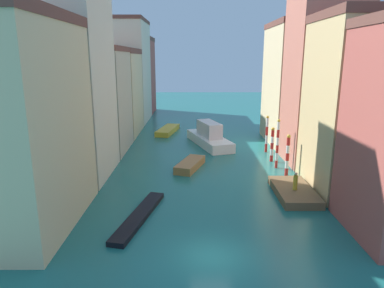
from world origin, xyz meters
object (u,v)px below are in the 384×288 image
mooring_pole_3 (266,134)px  motorboat_0 (189,165)px  gondola_black (139,216)px  mooring_pole_1 (277,143)px  waterfront_dock (293,191)px  mooring_pole_2 (271,144)px  vaporetto_white (208,137)px  person_on_dock (295,182)px  mooring_pole_0 (287,155)px  motorboat_1 (167,130)px

mooring_pole_3 → motorboat_0: 11.66m
gondola_black → mooring_pole_1: bearing=43.1°
waterfront_dock → mooring_pole_2: mooring_pole_2 is taller
gondola_black → vaporetto_white: bearing=74.5°
mooring_pole_2 → gondola_black: mooring_pole_2 is taller
person_on_dock → gondola_black: person_on_dock is taller
person_on_dock → mooring_pole_0: mooring_pole_0 is taller
vaporetto_white → gondola_black: (-6.16, -22.16, -0.92)m
mooring_pole_3 → mooring_pole_0: bearing=-88.7°
vaporetto_white → gondola_black: size_ratio=1.27×
waterfront_dock → mooring_pole_3: mooring_pole_3 is taller
gondola_black → motorboat_1: motorboat_1 is taller
mooring_pole_1 → motorboat_0: 9.48m
motorboat_0 → motorboat_1: bearing=101.2°
waterfront_dock → mooring_pole_0: mooring_pole_0 is taller
vaporetto_white → person_on_dock: bearing=-70.8°
person_on_dock → mooring_pole_2: size_ratio=0.39×
mooring_pole_0 → gondola_black: 16.48m
person_on_dock → motorboat_1: (-12.45, 26.06, -0.99)m
person_on_dock → motorboat_1: bearing=115.5°
mooring_pole_2 → motorboat_0: mooring_pole_2 is taller
person_on_dock → mooring_pole_2: 10.48m
waterfront_dock → vaporetto_white: bearing=109.8°
mooring_pole_3 → waterfront_dock: bearing=-92.1°
motorboat_0 → mooring_pole_2: bearing=15.7°
mooring_pole_2 → vaporetto_white: (-6.71, 7.71, -0.92)m
mooring_pole_0 → gondola_black: size_ratio=0.49×
waterfront_dock → mooring_pole_3: 14.20m
mooring_pole_3 → vaporetto_white: (-6.92, 3.71, -1.24)m
mooring_pole_2 → mooring_pole_3: mooring_pole_3 is taller
mooring_pole_2 → motorboat_1: 20.26m
mooring_pole_2 → motorboat_0: 9.71m
mooring_pole_2 → mooring_pole_3: 4.02m
waterfront_dock → motorboat_0: size_ratio=1.13×
motorboat_0 → mooring_pole_3: bearing=34.9°
mooring_pole_1 → gondola_black: (-12.85, -12.04, -2.50)m
mooring_pole_2 → mooring_pole_1: bearing=-90.4°
gondola_black → motorboat_0: (3.66, 11.87, 0.22)m
mooring_pole_1 → mooring_pole_3: size_ratio=1.15×
mooring_pole_0 → mooring_pole_2: size_ratio=1.07×
gondola_black → waterfront_dock: bearing=19.3°
mooring_pole_0 → mooring_pole_3: (-0.20, 8.90, 0.19)m
mooring_pole_1 → motorboat_0: (-9.20, -0.17, -2.28)m
person_on_dock → mooring_pole_2: (0.37, 10.46, 0.66)m
motorboat_0 → vaporetto_white: bearing=76.3°
mooring_pole_1 → mooring_pole_2: 2.50m
person_on_dock → mooring_pole_2: bearing=88.0°
mooring_pole_1 → vaporetto_white: size_ratio=0.49×
mooring_pole_1 → gondola_black: 17.79m
waterfront_dock → person_on_dock: person_on_dock is taller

